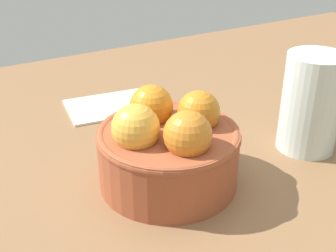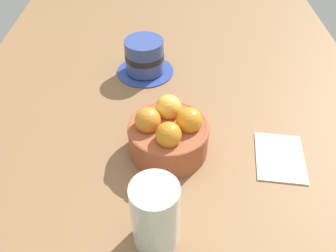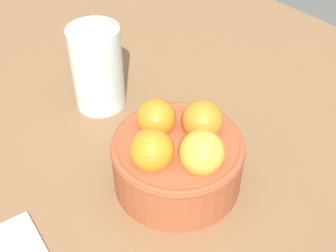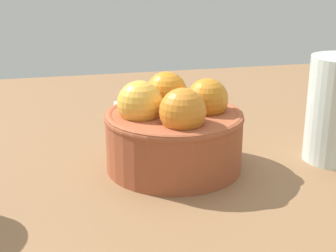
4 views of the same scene
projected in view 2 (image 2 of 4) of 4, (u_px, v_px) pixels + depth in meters
ground_plane at (168, 157)px, 66.11cm from camera, size 147.02×88.39×3.94cm
terracotta_bowl at (168, 133)px, 61.99cm from camera, size 14.28×14.28×9.49cm
coffee_cup at (144, 58)px, 80.84cm from camera, size 13.21×13.21×8.14cm
water_glass at (154, 215)px, 48.05cm from camera, size 6.66×6.66×11.33cm
folded_napkin at (279, 157)px, 63.14cm from camera, size 12.55×9.87×0.60cm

